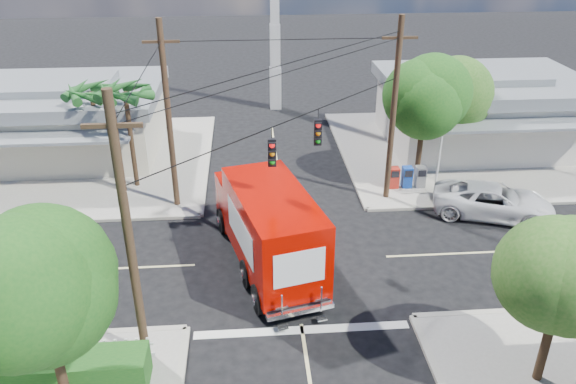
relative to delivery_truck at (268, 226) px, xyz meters
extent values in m
plane|color=black|center=(0.98, 0.16, -1.83)|extent=(120.00, 120.00, 0.00)
cube|color=gray|center=(11.98, 11.16, -1.76)|extent=(14.00, 14.00, 0.14)
cube|color=#A4A091|center=(4.98, 11.16, -1.76)|extent=(0.25, 14.00, 0.14)
cube|color=#A4A091|center=(11.98, 4.16, -1.76)|extent=(14.00, 0.25, 0.14)
cube|color=gray|center=(-10.02, 11.16, -1.76)|extent=(14.00, 14.00, 0.14)
cube|color=#A4A091|center=(-3.02, 11.16, -1.76)|extent=(0.25, 14.00, 0.14)
cube|color=#A4A091|center=(-10.02, 4.16, -1.76)|extent=(14.00, 0.25, 0.14)
cube|color=beige|center=(0.98, 10.16, -1.82)|extent=(0.12, 12.00, 0.01)
cube|color=beige|center=(10.98, 0.16, -1.82)|extent=(12.00, 0.12, 0.01)
cube|color=beige|center=(-9.02, 0.16, -1.82)|extent=(12.00, 0.12, 0.01)
cube|color=silver|center=(0.98, -4.14, -1.82)|extent=(7.50, 0.40, 0.01)
cube|color=beige|center=(13.48, 12.16, 0.01)|extent=(11.00, 8.00, 3.40)
cube|color=gray|center=(13.48, 12.16, 2.06)|extent=(11.80, 8.80, 0.70)
cube|color=gray|center=(13.48, 12.16, 2.56)|extent=(6.05, 4.40, 0.50)
cube|color=gray|center=(13.48, 7.26, 1.21)|extent=(9.90, 1.80, 0.15)
cylinder|color=silver|center=(9.08, 6.46, -0.24)|extent=(0.12, 0.12, 2.90)
cube|color=beige|center=(-11.02, 12.66, -0.09)|extent=(10.00, 8.00, 3.20)
cube|color=gray|center=(-11.02, 12.66, 1.86)|extent=(10.80, 8.80, 0.70)
cube|color=gray|center=(-11.02, 12.66, 2.36)|extent=(5.50, 4.40, 0.50)
cube|color=gray|center=(-11.02, 7.76, 1.01)|extent=(9.00, 1.80, 0.15)
cylinder|color=silver|center=(-7.02, 6.96, -0.34)|extent=(0.12, 0.12, 2.70)
cube|color=silver|center=(1.48, 20.16, -0.33)|extent=(0.80, 0.80, 3.00)
cube|color=silver|center=(1.48, 20.16, 2.67)|extent=(0.70, 0.70, 3.00)
cube|color=silver|center=(1.48, 20.16, 5.67)|extent=(0.60, 0.60, 3.00)
cylinder|color=#422D1C|center=(-6.02, -7.34, 0.17)|extent=(0.28, 0.28, 3.71)
sphere|color=#195217|center=(-6.02, -7.34, 2.49)|extent=(3.71, 3.71, 3.71)
sphere|color=#195217|center=(-6.42, -7.14, 2.72)|extent=(3.02, 3.02, 3.02)
sphere|color=#195217|center=(-5.67, -7.64, 2.37)|extent=(3.25, 3.25, 3.25)
cylinder|color=#422D1C|center=(8.18, 6.96, 0.36)|extent=(0.28, 0.28, 4.10)
sphere|color=#195217|center=(8.18, 6.96, 2.92)|extent=(4.10, 4.10, 4.10)
sphere|color=#195217|center=(7.78, 7.16, 3.18)|extent=(3.33, 3.33, 3.33)
sphere|color=#195217|center=(8.53, 6.66, 2.79)|extent=(3.58, 3.58, 3.58)
cylinder|color=#422D1C|center=(10.78, 9.16, 0.10)|extent=(0.28, 0.28, 3.58)
sphere|color=#255C18|center=(10.78, 9.16, 2.34)|extent=(3.58, 3.58, 3.58)
sphere|color=#255C18|center=(10.38, 9.36, 2.57)|extent=(2.91, 2.91, 2.91)
sphere|color=#255C18|center=(11.13, 8.86, 2.23)|extent=(3.14, 3.14, 3.14)
cylinder|color=#422D1C|center=(7.98, -7.04, 0.04)|extent=(0.28, 0.28, 3.46)
sphere|color=#255C18|center=(7.98, -7.04, 2.20)|extent=(3.46, 3.46, 3.46)
sphere|color=#255C18|center=(7.58, -6.84, 2.42)|extent=(2.81, 2.81, 2.81)
cylinder|color=#422D1C|center=(-6.52, 7.66, 0.81)|extent=(0.24, 0.24, 5.00)
cone|color=#205A22|center=(-5.62, 7.66, 3.41)|extent=(0.50, 2.06, 0.98)
cone|color=#205A22|center=(-5.96, 8.37, 3.41)|extent=(1.92, 1.68, 0.98)
cone|color=#205A22|center=(-6.72, 8.54, 3.41)|extent=(2.12, 0.95, 0.98)
cone|color=#205A22|center=(-7.33, 8.05, 3.41)|extent=(1.34, 2.07, 0.98)
cone|color=#205A22|center=(-7.33, 7.27, 3.41)|extent=(1.34, 2.07, 0.98)
cone|color=#205A22|center=(-6.72, 6.78, 3.41)|extent=(2.12, 0.95, 0.98)
cone|color=#205A22|center=(-5.96, 6.96, 3.41)|extent=(1.92, 1.68, 0.98)
cylinder|color=#422D1C|center=(-8.52, 9.16, 0.61)|extent=(0.24, 0.24, 4.60)
cone|color=#205A22|center=(-7.62, 9.16, 3.01)|extent=(0.50, 2.06, 0.98)
cone|color=#205A22|center=(-7.96, 9.87, 3.01)|extent=(1.92, 1.68, 0.98)
cone|color=#205A22|center=(-8.72, 10.04, 3.01)|extent=(2.12, 0.95, 0.98)
cone|color=#205A22|center=(-9.33, 9.55, 3.01)|extent=(1.34, 2.07, 0.98)
cone|color=#205A22|center=(-9.33, 8.77, 3.01)|extent=(1.34, 2.07, 0.98)
cone|color=#205A22|center=(-8.72, 8.28, 3.01)|extent=(2.12, 0.95, 0.98)
cone|color=#205A22|center=(-7.96, 8.46, 3.01)|extent=(1.92, 1.68, 0.98)
cylinder|color=#473321|center=(-4.22, -5.04, 2.67)|extent=(0.28, 0.28, 9.00)
cube|color=#473321|center=(-4.22, -5.04, 6.17)|extent=(1.60, 0.12, 0.12)
cylinder|color=#473321|center=(6.18, 5.36, 2.67)|extent=(0.28, 0.28, 9.00)
cube|color=#473321|center=(6.18, 5.36, 6.17)|extent=(1.60, 0.12, 0.12)
cylinder|color=#473321|center=(-4.22, 5.36, 2.67)|extent=(0.28, 0.28, 9.00)
cube|color=#473321|center=(-4.22, 5.36, 6.17)|extent=(1.60, 0.12, 0.12)
cylinder|color=black|center=(0.98, 0.16, 4.37)|extent=(10.43, 10.43, 0.04)
cube|color=black|center=(0.18, -0.64, 3.42)|extent=(0.30, 0.24, 1.05)
sphere|color=red|center=(0.18, -0.78, 3.75)|extent=(0.20, 0.20, 0.20)
cube|color=black|center=(2.08, 1.26, 3.42)|extent=(0.30, 0.24, 1.05)
sphere|color=red|center=(2.08, 1.12, 3.75)|extent=(0.20, 0.20, 0.20)
cube|color=silver|center=(-6.82, -5.44, -1.34)|extent=(5.94, 0.05, 0.08)
cube|color=silver|center=(-6.82, -5.44, -0.94)|extent=(5.94, 0.05, 0.08)
cube|color=silver|center=(-4.02, -5.44, -1.19)|extent=(0.09, 0.06, 1.00)
cube|color=#144917|center=(-7.02, -6.24, -1.14)|extent=(6.20, 1.20, 1.10)
cube|color=#AC2117|center=(6.78, 6.36, -1.14)|extent=(0.50, 0.50, 1.10)
cube|color=navy|center=(7.48, 6.36, -1.14)|extent=(0.50, 0.50, 1.10)
cube|color=slate|center=(8.18, 6.36, -1.14)|extent=(0.50, 0.50, 1.10)
cube|color=black|center=(-0.04, 0.16, -1.26)|extent=(4.24, 8.35, 0.26)
cube|color=#B80900|center=(-0.80, 3.20, -0.44)|extent=(2.82, 2.30, 2.26)
cube|color=black|center=(-0.98, 3.90, -0.03)|extent=(2.16, 0.77, 0.98)
cube|color=silver|center=(-1.03, 4.10, -1.16)|extent=(2.32, 0.70, 0.36)
cube|color=#B80900|center=(0.19, -0.74, 0.28)|extent=(3.94, 6.41, 2.98)
cube|color=white|center=(1.45, -0.42, 0.43)|extent=(0.92, 3.59, 1.34)
cube|color=white|center=(-1.08, -1.06, 0.43)|extent=(0.92, 3.59, 1.34)
cube|color=white|center=(0.92, -3.65, 0.43)|extent=(1.80, 0.47, 1.34)
cube|color=silver|center=(0.95, -3.78, -1.26)|extent=(2.46, 0.85, 0.19)
cube|color=silver|center=(0.28, -4.08, -0.85)|extent=(0.46, 0.17, 1.03)
cube|color=silver|center=(1.68, -3.73, -0.85)|extent=(0.46, 0.17, 1.03)
cylinder|color=black|center=(-1.91, 2.76, -1.26)|extent=(0.59, 1.18, 1.13)
cylinder|color=black|center=(0.38, 3.34, -1.26)|extent=(0.59, 1.18, 1.13)
cylinder|color=black|center=(-0.46, -3.02, -1.26)|extent=(0.59, 1.18, 1.13)
cylinder|color=black|center=(1.83, -2.44, -1.26)|extent=(0.59, 1.18, 1.13)
imported|color=silver|center=(10.80, 3.31, -1.06)|extent=(6.06, 4.22, 1.54)
camera|label=1|loc=(-0.69, -19.26, 11.27)|focal=35.00mm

